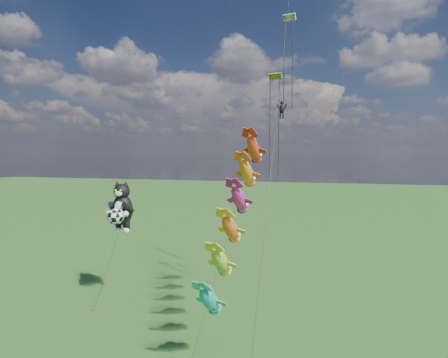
# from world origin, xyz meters

# --- Properties ---
(ground) EXTENTS (300.00, 300.00, 0.00)m
(ground) POSITION_xyz_m (0.00, 0.00, 0.00)
(ground) COLOR #144210
(cat_kite_rig) EXTENTS (2.59, 3.98, 10.85)m
(cat_kite_rig) POSITION_xyz_m (2.95, 6.03, 8.44)
(cat_kite_rig) COLOR brown
(cat_kite_rig) RESTS_ON ground
(fish_windsock_rig) EXTENTS (2.23, 15.88, 16.18)m
(fish_windsock_rig) POSITION_xyz_m (14.28, 1.78, 9.10)
(fish_windsock_rig) COLOR brown
(fish_windsock_rig) RESTS_ON ground
(parafoil_rig) EXTENTS (1.94, 17.54, 27.18)m
(parafoil_rig) POSITION_xyz_m (16.65, 8.55, 17.96)
(parafoil_rig) COLOR brown
(parafoil_rig) RESTS_ON ground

